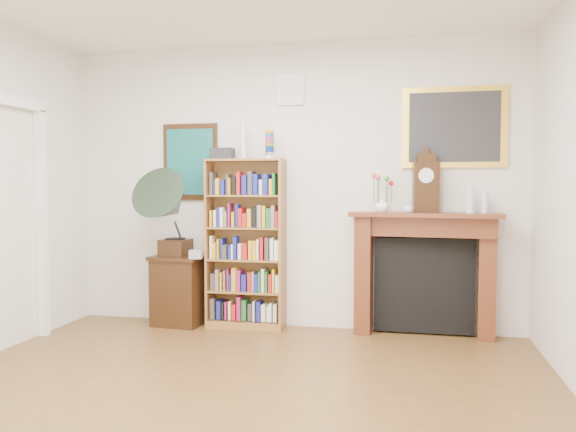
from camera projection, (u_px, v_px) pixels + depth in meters
The scene contains 15 objects.
room at pixel (200, 188), 3.13m from camera, with size 4.51×5.01×2.81m.
door_casing at pixel (6, 203), 4.76m from camera, with size 0.08×1.02×2.17m.
teal_poster at pixel (190, 162), 5.75m from camera, with size 0.58×0.04×0.78m.
small_picture at pixel (291, 90), 5.50m from camera, with size 0.26×0.04×0.30m.
gilt_painting at pixel (454, 127), 5.20m from camera, with size 0.95×0.04×0.75m.
bookshelf at pixel (246, 234), 5.53m from camera, with size 0.77×0.28×1.92m.
side_cabinet at pixel (178, 290), 5.65m from camera, with size 0.51×0.37×0.70m, color black.
fireplace at pixel (424, 263), 5.24m from camera, with size 1.40×0.45×1.16m.
gramophone at pixel (169, 207), 5.50m from camera, with size 0.59×0.71×0.88m.
cd_stack at pixel (196, 254), 5.44m from camera, with size 0.12×0.12×0.08m, color #B0B1BD.
mantel_clock at pixel (426, 184), 5.19m from camera, with size 0.25×0.16×0.54m.
flower_vase at pixel (382, 205), 5.23m from camera, with size 0.13×0.13×0.14m, color white.
teacup at pixel (408, 209), 5.10m from camera, with size 0.08×0.08×0.07m, color silver.
bottle_left at pixel (470, 200), 5.06m from camera, with size 0.07×0.07×0.24m, color silver.
bottle_right at pixel (485, 202), 5.06m from camera, with size 0.06×0.06×0.20m, color silver.
Camera 1 is at (1.13, -2.96, 1.41)m, focal length 35.00 mm.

